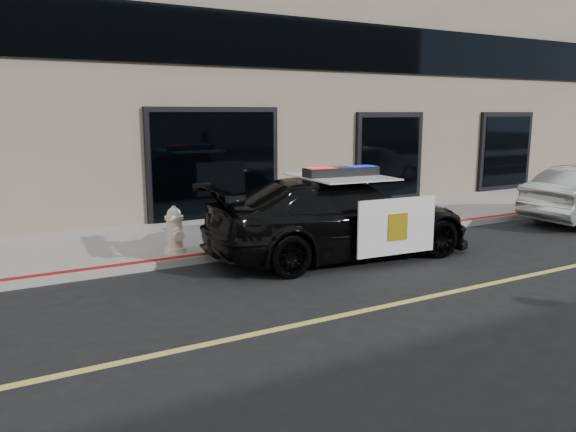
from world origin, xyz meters
TOP-DOWN VIEW (x-y plane):
  - ground at (0.00, 0.00)m, footprint 120.00×120.00m
  - sidewalk_n at (0.00, 5.25)m, footprint 60.00×3.50m
  - building_n at (0.00, 10.50)m, footprint 60.00×7.00m
  - police_car at (-0.17, 2.70)m, footprint 2.90×5.59m
  - fire_hydrant at (-3.05, 3.96)m, footprint 0.40×0.55m

SIDE VIEW (x-z plane):
  - ground at x=0.00m, z-range 0.00..0.00m
  - sidewalk_n at x=0.00m, z-range 0.00..0.15m
  - fire_hydrant at x=-3.05m, z-range 0.12..1.00m
  - police_car at x=-0.17m, z-range -0.09..1.64m
  - building_n at x=0.00m, z-range 0.00..12.00m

